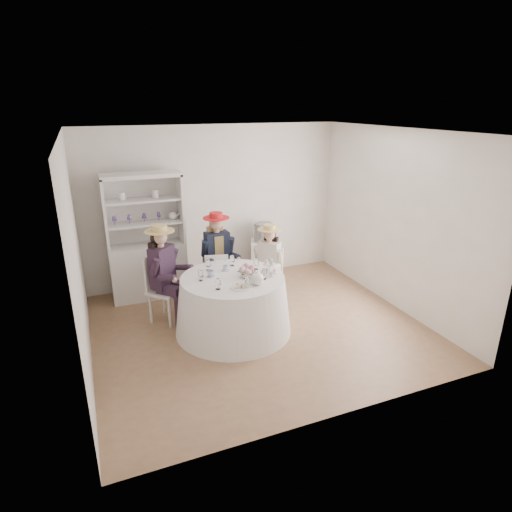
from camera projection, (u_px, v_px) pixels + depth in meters
name	position (u px, v px, depth m)	size (l,w,h in m)	color
ground	(259.00, 327.00, 6.12)	(4.50, 4.50, 0.00)	brown
ceiling	(259.00, 131.00, 5.20)	(4.50, 4.50, 0.00)	white
wall_back	(215.00, 205.00, 7.40)	(4.50, 4.50, 0.00)	silver
wall_front	(342.00, 297.00, 3.92)	(4.50, 4.50, 0.00)	silver
wall_left	(76.00, 259.00, 4.86)	(4.50, 4.50, 0.00)	silver
wall_right	(396.00, 220.00, 6.46)	(4.50, 4.50, 0.00)	silver
tea_table	(233.00, 304.00, 5.90)	(1.61, 1.61, 0.81)	white
hutch	(148.00, 254.00, 6.89)	(1.37, 0.89, 2.03)	silver
side_table	(263.00, 259.00, 7.74)	(0.45, 0.45, 0.70)	silver
hatbox	(264.00, 232.00, 7.57)	(0.33, 0.33, 0.33)	black
guest_left	(164.00, 269.00, 6.04)	(0.61, 0.62, 1.45)	silver
guest_mid	(218.00, 252.00, 6.70)	(0.53, 0.55, 1.45)	silver
guest_right	(268.00, 260.00, 6.64)	(0.55, 0.54, 1.29)	silver
spare_chair	(217.00, 278.00, 6.58)	(0.45, 0.45, 0.89)	silver
teacup_a	(211.00, 274.00, 5.77)	(0.09, 0.09, 0.07)	white
teacup_b	(225.00, 268.00, 5.97)	(0.08, 0.08, 0.07)	white
teacup_c	(244.00, 268.00, 5.99)	(0.08, 0.08, 0.06)	white
flower_bowl	(248.00, 275.00, 5.75)	(0.21, 0.21, 0.05)	white
flower_arrangement	(247.00, 270.00, 5.79)	(0.18, 0.18, 0.07)	pink
table_teapot	(257.00, 279.00, 5.51)	(0.24, 0.17, 0.18)	white
sandwich_plate	(241.00, 287.00, 5.43)	(0.26, 0.26, 0.06)	white
cupcake_stand	(269.00, 269.00, 5.82)	(0.23, 0.23, 0.22)	white
stemware_set	(232.00, 272.00, 5.74)	(0.91, 0.91, 0.15)	white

